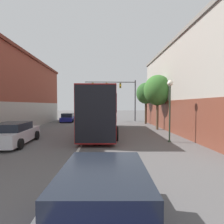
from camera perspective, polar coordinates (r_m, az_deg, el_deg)
name	(u,v)px	position (r m, az deg, el deg)	size (l,w,h in m)	color
lane_center_line	(88,133)	(15.56, -7.71, -6.92)	(0.14, 43.56, 0.01)	silver
building_right_storefront	(204,86)	(18.46, 27.84, 7.54)	(6.64, 18.44, 8.30)	#9E998E
bus	(101,110)	(15.58, -3.55, 0.79)	(3.05, 11.35, 3.72)	maroon
hatchback_foreground	(103,213)	(3.46, -2.84, -30.04)	(2.06, 4.21, 1.35)	navy
parked_car_left_near	(68,118)	(26.78, -14.21, -1.81)	(2.16, 4.46, 1.28)	navy
parked_car_left_mid	(14,134)	(12.77, -29.41, -6.21)	(2.28, 4.63, 1.38)	silver
traffic_signal_gantry	(118,91)	(27.21, 2.13, 6.98)	(7.83, 0.36, 6.32)	#333338
street_lamp	(170,101)	(12.34, 18.39, 3.50)	(0.39, 0.39, 4.15)	#233323
street_tree_near	(158,90)	(18.31, 14.66, 6.83)	(2.78, 2.50, 5.51)	brown
street_tree_far	(146,93)	(23.58, 11.03, 5.96)	(2.54, 2.29, 5.44)	#3D2D1E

